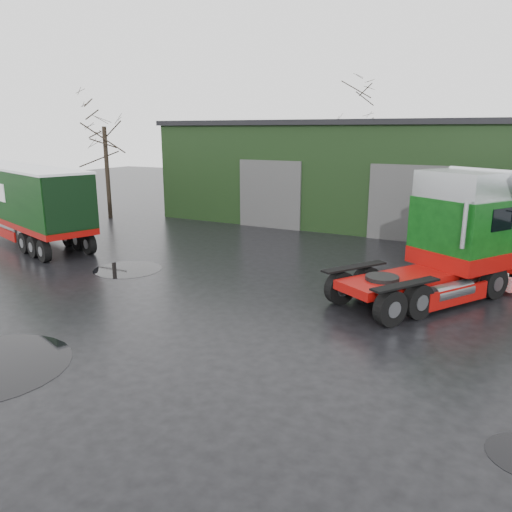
% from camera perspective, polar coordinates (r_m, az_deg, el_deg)
% --- Properties ---
extents(ground, '(100.00, 100.00, 0.00)m').
position_cam_1_polar(ground, '(15.60, -1.97, -7.36)').
color(ground, black).
extents(warehouse, '(32.40, 12.40, 6.30)m').
position_cam_1_polar(warehouse, '(33.04, 19.19, 8.97)').
color(warehouse, black).
rests_on(warehouse, ground).
extents(hero_tractor, '(6.26, 7.65, 4.42)m').
position_cam_1_polar(hero_tractor, '(17.60, 18.45, 1.93)').
color(hero_tractor, '#093A0D').
rests_on(hero_tractor, ground).
extents(trailer_left, '(12.93, 6.42, 3.96)m').
position_cam_1_polar(trailer_left, '(29.21, -25.25, 5.49)').
color(trailer_left, silver).
rests_on(trailer_left, ground).
extents(tree_left, '(4.40, 4.40, 8.50)m').
position_cam_1_polar(tree_left, '(34.58, -16.78, 11.17)').
color(tree_left, black).
rests_on(tree_left, ground).
extents(tree_back_a, '(4.40, 4.40, 9.50)m').
position_cam_1_polar(tree_back_a, '(44.56, 11.19, 12.70)').
color(tree_back_a, black).
rests_on(tree_back_a, ground).
extents(puddle_1, '(2.43, 2.43, 0.01)m').
position_cam_1_polar(puddle_1, '(19.38, 16.48, -3.58)').
color(puddle_1, black).
rests_on(puddle_1, ground).
extents(puddle_2, '(2.86, 2.86, 0.01)m').
position_cam_1_polar(puddle_2, '(21.80, -14.44, -1.48)').
color(puddle_2, black).
rests_on(puddle_2, ground).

